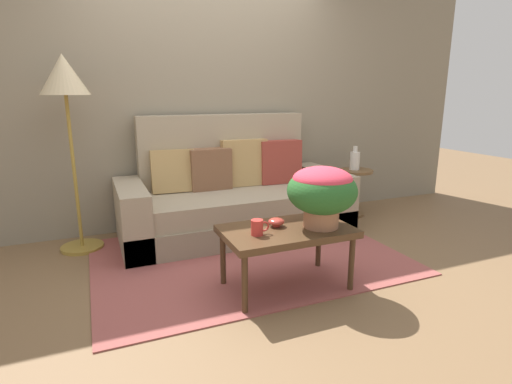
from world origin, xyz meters
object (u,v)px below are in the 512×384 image
at_px(floor_lamp, 65,90).
at_px(coffee_mug, 258,227).
at_px(side_table, 355,184).
at_px(snack_bowl, 276,222).
at_px(potted_plant, 322,190).
at_px(table_vase, 355,160).
at_px(couch, 234,198).
at_px(coffee_table, 287,234).

xyz_separation_m(floor_lamp, coffee_mug, (1.10, -1.40, -0.87)).
relative_size(side_table, snack_bowl, 4.62).
bearing_deg(potted_plant, coffee_mug, 177.96).
xyz_separation_m(snack_bowl, table_vase, (1.54, 1.22, 0.15)).
height_order(side_table, potted_plant, potted_plant).
distance_m(potted_plant, snack_bowl, 0.38).
height_order(side_table, floor_lamp, floor_lamp).
bearing_deg(couch, floor_lamp, 176.69).
relative_size(coffee_mug, snack_bowl, 1.12).
bearing_deg(table_vase, potted_plant, -132.97).
height_order(couch, side_table, couch).
distance_m(couch, table_vase, 1.44).
bearing_deg(table_vase, side_table, -51.77).
relative_size(floor_lamp, snack_bowl, 14.63).
bearing_deg(couch, coffee_mug, -103.03).
relative_size(potted_plant, snack_bowl, 4.23).
height_order(couch, snack_bowl, couch).
distance_m(floor_lamp, snack_bowl, 2.02).
xyz_separation_m(couch, side_table, (1.43, -0.01, 0.02)).
bearing_deg(couch, coffee_table, -93.03).
bearing_deg(floor_lamp, table_vase, -1.45).
xyz_separation_m(side_table, floor_lamp, (-2.83, 0.09, 1.00)).
bearing_deg(side_table, coffee_table, -139.88).
bearing_deg(coffee_table, couch, 86.97).
bearing_deg(snack_bowl, potted_plant, -23.26).
bearing_deg(couch, snack_bowl, -95.82).
height_order(couch, table_vase, couch).
height_order(coffee_table, coffee_mug, coffee_mug).
relative_size(couch, table_vase, 8.42).
xyz_separation_m(coffee_table, side_table, (1.49, 1.26, -0.04)).
xyz_separation_m(coffee_table, potted_plant, (0.23, -0.06, 0.31)).
relative_size(side_table, floor_lamp, 0.32).
relative_size(potted_plant, table_vase, 1.84).
xyz_separation_m(side_table, potted_plant, (-1.26, -1.32, 0.34)).
bearing_deg(floor_lamp, potted_plant, -42.13).
height_order(potted_plant, snack_bowl, potted_plant).
distance_m(couch, coffee_mug, 1.36).
xyz_separation_m(couch, table_vase, (1.41, 0.01, 0.29)).
relative_size(couch, coffee_table, 2.45).
bearing_deg(snack_bowl, coffee_table, -46.00).
distance_m(coffee_table, side_table, 1.95).
xyz_separation_m(potted_plant, coffee_mug, (-0.47, 0.02, -0.21)).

